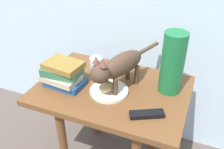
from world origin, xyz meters
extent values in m
cube|color=brown|center=(0.00, 0.00, 0.55)|extent=(0.75, 0.53, 0.03)
cylinder|color=brown|center=(-0.20, -0.20, 0.27)|extent=(0.04, 0.04, 0.54)
cylinder|color=brown|center=(-0.20, 0.20, 0.27)|extent=(0.04, 0.04, 0.54)
cylinder|color=brown|center=(0.20, 0.20, 0.27)|extent=(0.04, 0.04, 0.54)
cylinder|color=silver|center=(0.00, -0.04, 0.58)|extent=(0.19, 0.19, 0.01)
ellipsoid|color=#E0BC7A|center=(-0.01, -0.05, 0.61)|extent=(0.09, 0.10, 0.05)
cylinder|color=#4C3828|center=(0.04, -0.06, 0.62)|extent=(0.02, 0.02, 0.10)
cylinder|color=#4C3828|center=(-0.02, -0.04, 0.62)|extent=(0.02, 0.02, 0.10)
cylinder|color=#4C3828|center=(0.10, 0.09, 0.62)|extent=(0.02, 0.02, 0.10)
cylinder|color=#4C3828|center=(0.04, 0.11, 0.62)|extent=(0.02, 0.02, 0.10)
ellipsoid|color=#4C3828|center=(0.04, 0.03, 0.70)|extent=(0.18, 0.27, 0.11)
sphere|color=#4C3828|center=(-0.01, -0.11, 0.72)|extent=(0.09, 0.09, 0.09)
cone|color=brown|center=(0.01, -0.12, 0.78)|extent=(0.03, 0.03, 0.03)
cone|color=brown|center=(-0.03, -0.10, 0.78)|extent=(0.03, 0.03, 0.03)
cylinder|color=#4C3828|center=(0.12, 0.22, 0.71)|extent=(0.08, 0.16, 0.02)
cube|color=#1E4C8C|center=(-0.23, -0.06, 0.58)|extent=(0.20, 0.14, 0.03)
cube|color=#BCB299|center=(-0.25, -0.08, 0.61)|extent=(0.20, 0.14, 0.03)
cube|color=#336B4C|center=(-0.24, -0.06, 0.65)|extent=(0.19, 0.13, 0.04)
cube|color=olive|center=(-0.23, -0.06, 0.68)|extent=(0.20, 0.15, 0.03)
cylinder|color=#196B38|center=(0.27, 0.09, 0.72)|extent=(0.11, 0.11, 0.31)
cylinder|color=silver|center=(-0.14, 0.11, 0.61)|extent=(0.07, 0.07, 0.08)
cylinder|color=silver|center=(-0.14, 0.11, 0.59)|extent=(0.06, 0.06, 0.04)
cube|color=black|center=(0.22, -0.14, 0.58)|extent=(0.15, 0.11, 0.02)
camera|label=1|loc=(0.39, -0.96, 1.31)|focal=40.59mm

